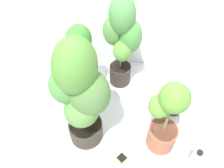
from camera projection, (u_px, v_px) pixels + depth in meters
ground_plane at (119, 128)px, 1.98m from camera, size 8.00×8.00×0.00m
potted_plant_back_center at (122, 39)px, 1.94m from camera, size 0.39×0.32×0.95m
potted_plant_front_right at (165, 119)px, 1.63m from camera, size 0.33×0.29×0.72m
potted_plant_front_left at (80, 93)px, 1.49m from camera, size 0.50×0.42×1.02m
potted_plant_back_left at (78, 59)px, 1.95m from camera, size 0.37×0.31×0.77m
hygrometer_box at (122, 158)px, 1.79m from camera, size 0.11×0.11×0.03m
floor_fan at (177, 92)px, 1.95m from camera, size 0.26×0.26×0.37m
nutrient_bottle at (195, 159)px, 1.68m from camera, size 0.08×0.08×0.24m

